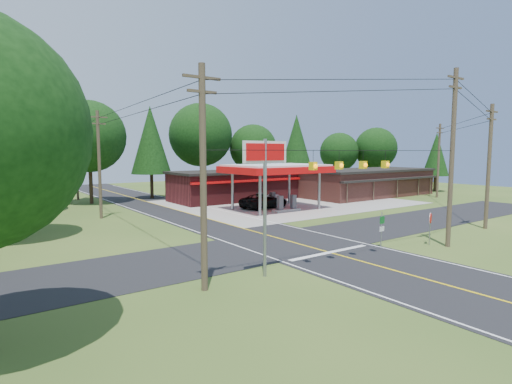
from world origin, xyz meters
TOP-DOWN VIEW (x-y plane):
  - ground at (0.00, 0.00)m, footprint 120.00×120.00m
  - main_highway at (0.00, 0.00)m, footprint 8.00×120.00m
  - cross_road at (0.00, 0.00)m, footprint 70.00×7.00m
  - lane_center_yellow at (0.00, 0.00)m, footprint 0.15×110.00m
  - gas_canopy at (9.00, 13.00)m, footprint 10.60×7.40m
  - convenience_store at (10.00, 22.98)m, footprint 16.40×7.55m
  - strip_building at (28.00, 15.98)m, footprint 20.40×8.75m
  - utility_pole_near_right at (7.50, -7.00)m, footprint 1.80×0.30m
  - utility_pole_near_left at (-9.50, -5.00)m, footprint 1.80×0.30m
  - utility_pole_far_left at (-8.00, 18.00)m, footprint 1.80×0.30m
  - utility_pole_right_b at (16.00, -5.50)m, footprint 1.80×0.30m
  - utility_pole_far_right at (34.00, 9.00)m, footprint 1.80×0.30m
  - utility_pole_north at (-6.50, 35.00)m, footprint 0.30×0.30m
  - overhead_beacons at (-1.00, -6.00)m, footprint 17.04×2.04m
  - treeline_backdrop at (0.82, 24.01)m, footprint 70.27×51.59m
  - suv_car at (8.50, 14.50)m, footprint 6.44×6.44m
  - sedan_car at (12.00, 17.00)m, footprint 3.50×3.50m
  - big_stop_sign at (-6.10, -5.01)m, footprint 2.55×0.21m
  - octagonal_stop_sign at (7.00, -6.01)m, footprint 0.73×0.33m
  - route_sign_post at (3.80, -4.54)m, footprint 0.48×0.10m

SIDE VIEW (x-z plane):
  - ground at x=0.00m, z-range 0.00..0.00m
  - main_highway at x=0.00m, z-range 0.00..0.02m
  - cross_road at x=0.00m, z-range 0.00..0.03m
  - lane_center_yellow at x=0.00m, z-range 0.02..0.03m
  - sedan_car at x=12.00m, z-range 0.00..1.19m
  - suv_car at x=8.50m, z-range 0.00..1.60m
  - route_sign_post at x=3.80m, z-range 0.23..2.57m
  - octagonal_stop_sign at x=7.00m, z-range 0.52..2.72m
  - strip_building at x=28.00m, z-range 0.01..3.81m
  - convenience_store at x=10.00m, z-range 0.02..3.82m
  - gas_canopy at x=9.00m, z-range 1.83..6.70m
  - utility_pole_north at x=-6.50m, z-range 0.00..9.50m
  - big_stop_sign at x=-6.10m, z-range 1.67..8.52m
  - utility_pole_near_left at x=-9.50m, z-range 0.20..10.20m
  - utility_pole_far_left at x=-8.00m, z-range 0.20..10.20m
  - utility_pole_right_b at x=16.00m, z-range 0.20..10.20m
  - utility_pole_far_right at x=34.00m, z-range 0.20..10.20m
  - utility_pole_near_right at x=7.50m, z-range 0.21..11.71m
  - overhead_beacons at x=-1.00m, z-range 5.70..6.73m
  - treeline_backdrop at x=0.82m, z-range 0.84..14.14m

